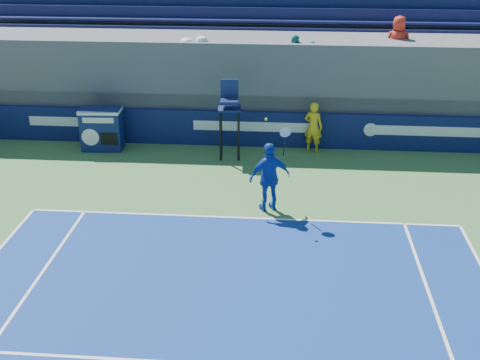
# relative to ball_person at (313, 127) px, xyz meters

# --- Properties ---
(ball_person) EXTENTS (0.71, 0.58, 1.66)m
(ball_person) POSITION_rel_ball_person_xyz_m (0.00, 0.00, 0.00)
(ball_person) COLOR yellow
(ball_person) RESTS_ON apron
(back_hoarding) EXTENTS (20.40, 0.21, 1.20)m
(back_hoarding) POSITION_rel_ball_person_xyz_m (-1.94, 0.36, -0.24)
(back_hoarding) COLOR #0C1648
(back_hoarding) RESTS_ON ground
(match_clock) EXTENTS (1.35, 0.79, 1.40)m
(match_clock) POSITION_rel_ball_person_xyz_m (-6.86, -0.35, -0.10)
(match_clock) COLOR #101C52
(match_clock) RESTS_ON ground
(umpire_chair) EXTENTS (0.76, 0.76, 2.48)m
(umpire_chair) POSITION_rel_ball_person_xyz_m (-2.64, -0.68, 0.68)
(umpire_chair) COLOR black
(umpire_chair) RESTS_ON ground
(tennis_player) EXTENTS (1.18, 0.83, 2.57)m
(tennis_player) POSITION_rel_ball_person_xyz_m (-1.25, -4.33, 0.10)
(tennis_player) COLOR #143CAA
(tennis_player) RESTS_ON apron
(stadium_seating) EXTENTS (21.00, 4.05, 4.40)m
(stadium_seating) POSITION_rel_ball_person_xyz_m (-1.94, 2.39, 1.00)
(stadium_seating) COLOR #55555A
(stadium_seating) RESTS_ON ground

